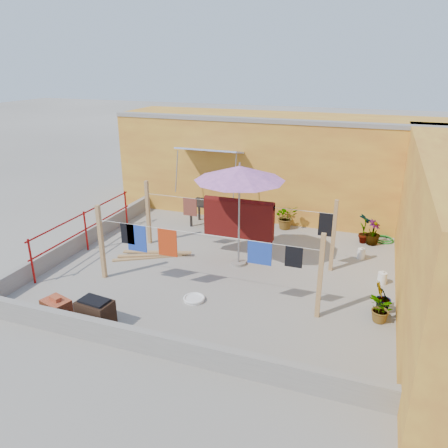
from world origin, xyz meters
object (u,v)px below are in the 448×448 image
Objects in this scene: patio_umbrella at (240,174)px; plant_back_a at (286,217)px; brazier at (96,313)px; green_hose at (383,239)px; water_jug_b at (361,254)px; outdoor_table at (215,205)px; water_jug_a at (382,278)px; white_basin at (194,299)px; brick_stack at (57,309)px.

patio_umbrella is 3.47× the size of plant_back_a.
brazier reaches higher than green_hose.
plant_back_a reaches higher than water_jug_b.
green_hose is (3.43, 2.85, -2.30)m from patio_umbrella.
plant_back_a reaches higher than green_hose.
outdoor_table is 5.43m from water_jug_a.
plant_back_a is at bearing 70.11° from brazier.
plant_back_a reaches higher than white_basin.
brick_stack is at bearing -116.89° from plant_back_a.
plant_back_a is at bearing 13.71° from outdoor_table.
plant_back_a is at bearing 79.18° from white_basin.
brazier is 2.18× the size of water_jug_a.
white_basin is (1.16, -4.36, -0.62)m from outdoor_table.
plant_back_a is (3.25, 6.40, 0.17)m from brick_stack.
water_jug_b is at bearing -12.12° from outdoor_table.
white_basin is 4.71m from water_jug_b.
water_jug_a is (3.77, 2.15, 0.10)m from white_basin.
water_jug_b reaches higher than white_basin.
white_basin is at bearing 47.77° from brazier.
plant_back_a reaches higher than water_jug_a.
outdoor_table is 2.24× the size of brazier.
water_jug_a reaches higher than green_hose.
white_basin is at bearing -100.82° from plant_back_a.
outdoor_table is 5.12× the size of water_jug_b.
outdoor_table reaches higher than white_basin.
water_jug_a is 0.56× the size of green_hose.
patio_umbrella is 3.08m from white_basin.
water_jug_a is at bearing -90.00° from green_hose.
brazier is (-1.73, -3.55, -2.05)m from patio_umbrella.
brick_stack is 8.83m from green_hose.
water_jug_b is (4.62, 4.94, -0.15)m from brazier.
outdoor_table is at bearing 104.95° from white_basin.
outdoor_table is (-1.51, 2.34, -1.68)m from patio_umbrella.
water_jug_a is (4.94, -2.21, -0.52)m from outdoor_table.
outdoor_table is 4.53m from water_jug_b.
water_jug_b reaches higher than green_hose.
water_jug_a reaches higher than white_basin.
water_jug_b is at bearing -32.28° from plant_back_a.
patio_umbrella is 3.89m from water_jug_b.
patio_umbrella is 4.54× the size of green_hose.
water_jug_a is at bearing -67.03° from water_jug_b.
plant_back_a is (0.59, 2.85, -1.96)m from patio_umbrella.
water_jug_a is 1.37m from water_jug_b.
outdoor_table is 5.90m from brazier.
water_jug_a is at bearing 2.22° from patio_umbrella.
outdoor_table is at bearing -174.08° from green_hose.
patio_umbrella reaches higher than brick_stack.
water_jug_a is at bearing 31.15° from brick_stack.
green_hose is at bearing 69.82° from water_jug_b.
brick_stack is 0.84× the size of plant_back_a.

